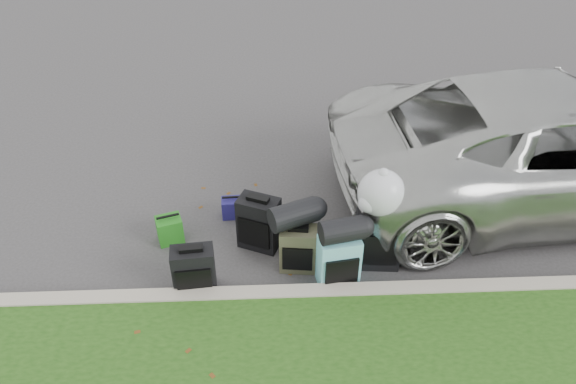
{
  "coord_description": "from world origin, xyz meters",
  "views": [
    {
      "loc": [
        -0.32,
        -5.11,
        4.56
      ],
      "look_at": [
        -0.1,
        0.2,
        0.55
      ],
      "focal_mm": 35.0,
      "sensor_mm": 36.0,
      "label": 1
    }
  ],
  "objects_px": {
    "suitcase_olive": "(298,249)",
    "suitcase_small_black": "(194,270)",
    "suitcase_large_black_right": "(378,238)",
    "tote_green": "(170,230)",
    "suitcase_teal": "(338,261)",
    "tote_navy": "(232,208)",
    "suitcase_large_black_left": "(259,223)",
    "suv": "(556,143)"
  },
  "relations": [
    {
      "from": "suitcase_large_black_left",
      "to": "suitcase_teal",
      "type": "distance_m",
      "value": 1.08
    },
    {
      "from": "tote_green",
      "to": "tote_navy",
      "type": "relative_size",
      "value": 1.29
    },
    {
      "from": "suitcase_small_black",
      "to": "tote_navy",
      "type": "bearing_deg",
      "value": 69.07
    },
    {
      "from": "suv",
      "to": "suitcase_olive",
      "type": "height_order",
      "value": "suv"
    },
    {
      "from": "suitcase_small_black",
      "to": "suitcase_large_black_left",
      "type": "xyz_separation_m",
      "value": [
        0.7,
        0.68,
        0.05
      ]
    },
    {
      "from": "suv",
      "to": "tote_navy",
      "type": "distance_m",
      "value": 4.19
    },
    {
      "from": "suitcase_large_black_left",
      "to": "suitcase_large_black_right",
      "type": "xyz_separation_m",
      "value": [
        1.33,
        -0.36,
        0.04
      ]
    },
    {
      "from": "suitcase_olive",
      "to": "suitcase_large_black_right",
      "type": "xyz_separation_m",
      "value": [
        0.9,
        0.03,
        0.1
      ]
    },
    {
      "from": "suitcase_olive",
      "to": "suitcase_large_black_right",
      "type": "bearing_deg",
      "value": 8.68
    },
    {
      "from": "suitcase_teal",
      "to": "tote_navy",
      "type": "distance_m",
      "value": 1.72
    },
    {
      "from": "suitcase_teal",
      "to": "suitcase_small_black",
      "type": "bearing_deg",
      "value": 172.51
    },
    {
      "from": "suitcase_small_black",
      "to": "suitcase_large_black_left",
      "type": "bearing_deg",
      "value": 39.04
    },
    {
      "from": "suitcase_large_black_right",
      "to": "tote_green",
      "type": "distance_m",
      "value": 2.46
    },
    {
      "from": "suv",
      "to": "suitcase_small_black",
      "type": "relative_size",
      "value": 10.02
    },
    {
      "from": "suitcase_olive",
      "to": "tote_green",
      "type": "relative_size",
      "value": 1.68
    },
    {
      "from": "suitcase_large_black_right",
      "to": "tote_green",
      "type": "bearing_deg",
      "value": 173.15
    },
    {
      "from": "suv",
      "to": "suitcase_large_black_right",
      "type": "height_order",
      "value": "suv"
    },
    {
      "from": "tote_green",
      "to": "suitcase_large_black_right",
      "type": "bearing_deg",
      "value": -29.1
    },
    {
      "from": "suv",
      "to": "suitcase_small_black",
      "type": "height_order",
      "value": "suv"
    },
    {
      "from": "suitcase_large_black_right",
      "to": "tote_navy",
      "type": "relative_size",
      "value": 2.93
    },
    {
      "from": "suitcase_large_black_right",
      "to": "tote_green",
      "type": "relative_size",
      "value": 2.27
    },
    {
      "from": "suitcase_large_black_left",
      "to": "suitcase_large_black_right",
      "type": "relative_size",
      "value": 0.89
    },
    {
      "from": "suv",
      "to": "tote_green",
      "type": "relative_size",
      "value": 16.99
    },
    {
      "from": "suitcase_large_black_right",
      "to": "suitcase_small_black",
      "type": "bearing_deg",
      "value": -166.43
    },
    {
      "from": "suitcase_large_black_right",
      "to": "tote_green",
      "type": "xyz_separation_m",
      "value": [
        -2.4,
        0.48,
        -0.21
      ]
    },
    {
      "from": "suitcase_large_black_left",
      "to": "suitcase_teal",
      "type": "relative_size",
      "value": 1.07
    },
    {
      "from": "suitcase_olive",
      "to": "suitcase_teal",
      "type": "relative_size",
      "value": 0.89
    },
    {
      "from": "suitcase_small_black",
      "to": "suitcase_olive",
      "type": "height_order",
      "value": "suitcase_small_black"
    },
    {
      "from": "suitcase_small_black",
      "to": "suitcase_large_black_right",
      "type": "relative_size",
      "value": 0.75
    },
    {
      "from": "suv",
      "to": "suitcase_large_black_right",
      "type": "distance_m",
      "value": 2.76
    },
    {
      "from": "suitcase_small_black",
      "to": "suv",
      "type": "bearing_deg",
      "value": 13.81
    },
    {
      "from": "tote_green",
      "to": "tote_navy",
      "type": "xyz_separation_m",
      "value": [
        0.72,
        0.43,
        -0.04
      ]
    },
    {
      "from": "suitcase_small_black",
      "to": "suitcase_teal",
      "type": "height_order",
      "value": "suitcase_teal"
    },
    {
      "from": "tote_navy",
      "to": "tote_green",
      "type": "bearing_deg",
      "value": -151.63
    },
    {
      "from": "suitcase_small_black",
      "to": "tote_green",
      "type": "distance_m",
      "value": 0.9
    },
    {
      "from": "suitcase_teal",
      "to": "suitcase_large_black_right",
      "type": "height_order",
      "value": "suitcase_large_black_right"
    },
    {
      "from": "suitcase_olive",
      "to": "suitcase_small_black",
      "type": "bearing_deg",
      "value": -159.25
    },
    {
      "from": "suitcase_large_black_left",
      "to": "tote_navy",
      "type": "distance_m",
      "value": 0.69
    },
    {
      "from": "suitcase_small_black",
      "to": "suitcase_teal",
      "type": "distance_m",
      "value": 1.56
    },
    {
      "from": "suitcase_large_black_left",
      "to": "suitcase_olive",
      "type": "xyz_separation_m",
      "value": [
        0.44,
        -0.4,
        -0.06
      ]
    },
    {
      "from": "suitcase_teal",
      "to": "tote_navy",
      "type": "height_order",
      "value": "suitcase_teal"
    },
    {
      "from": "suitcase_olive",
      "to": "tote_green",
      "type": "bearing_deg",
      "value": 167.52
    }
  ]
}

